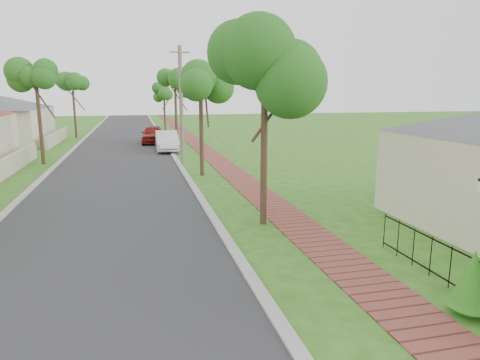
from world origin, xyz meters
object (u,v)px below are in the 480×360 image
object	(u,v)px
parked_car_red	(153,134)
utility_pole	(181,105)
near_tree	(265,76)
parked_car_white	(167,141)

from	to	relation	value
parked_car_red	utility_pole	size ratio (longest dim) A/B	0.64
parked_car_red	near_tree	xyz separation A→B (m)	(2.61, -24.64, 4.10)
near_tree	utility_pole	world-z (taller)	utility_pole
parked_car_white	utility_pole	size ratio (longest dim) A/B	0.64
parked_car_white	utility_pole	distance (m)	6.89
parked_car_red	utility_pole	bearing A→B (deg)	-79.45
utility_pole	near_tree	bearing A→B (deg)	-84.29
utility_pole	parked_car_white	bearing A→B (deg)	94.57
near_tree	utility_pole	bearing A→B (deg)	95.71
near_tree	utility_pole	xyz separation A→B (m)	(-1.30, 13.00, -1.28)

